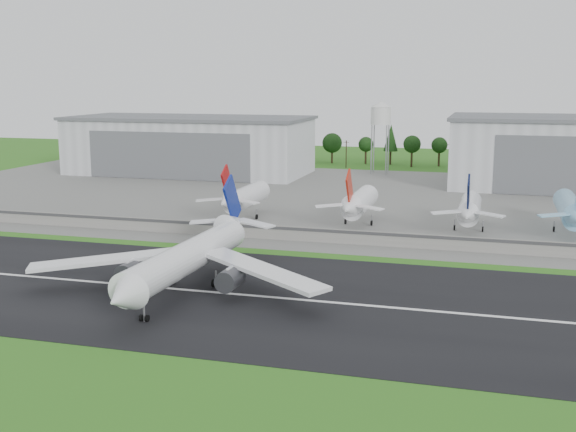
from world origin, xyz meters
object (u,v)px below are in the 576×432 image
(main_airliner, at_px, (186,265))
(parked_jet_skyblue, at_px, (571,210))
(parked_jet_red_a, at_px, (243,197))
(parked_jet_red_b, at_px, (358,203))
(parked_jet_navy, at_px, (469,209))

(main_airliner, relative_size, parked_jet_skyblue, 1.59)
(parked_jet_red_a, bearing_deg, parked_jet_red_b, -0.00)
(parked_jet_navy, distance_m, parked_jet_skyblue, 24.85)
(parked_jet_navy, height_order, parked_jet_skyblue, parked_jet_skyblue)
(parked_jet_navy, bearing_deg, main_airliner, -125.36)
(parked_jet_red_a, height_order, parked_jet_skyblue, parked_jet_red_a)
(parked_jet_red_a, height_order, parked_jet_red_b, parked_jet_red_a)
(parked_jet_red_b, xyz_separation_m, parked_jet_navy, (28.39, -0.04, -0.22))
(parked_jet_skyblue, bearing_deg, parked_jet_red_a, -176.62)
(parked_jet_red_b, bearing_deg, parked_jet_skyblue, 5.42)
(parked_jet_red_b, height_order, parked_jet_skyblue, parked_jet_red_b)
(parked_jet_skyblue, bearing_deg, parked_jet_red_b, -174.58)
(parked_jet_navy, bearing_deg, parked_jet_red_a, 179.96)
(parked_jet_red_a, height_order, parked_jet_navy, parked_jet_red_a)
(parked_jet_skyblue, bearing_deg, main_airliner, -134.94)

